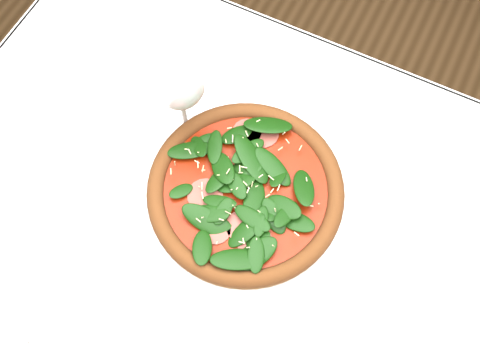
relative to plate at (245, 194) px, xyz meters
The scene contains 8 objects.
ground 0.76m from the plate, 58.48° to the right, with size 6.00×6.00×0.00m, color brown.
dining_table 0.11m from the plate, 58.48° to the right, with size 1.21×0.81×0.75m.
plate is the anchor object (origin of this frame).
pizza 0.02m from the plate, 108.43° to the left, with size 0.44×0.44×0.04m.
wine_glass 0.23m from the plate, 155.71° to the left, with size 0.09×0.09×0.23m.
napkin 0.40m from the plate, 120.60° to the right, with size 0.14×0.06×0.01m, color white.
fork 0.38m from the plate, 122.71° to the right, with size 0.03×0.13×0.00m.
saucer_far 0.39m from the plate, 32.80° to the left, with size 0.13×0.13×0.01m.
Camera 1 is at (0.13, -0.28, 1.63)m, focal length 40.00 mm.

